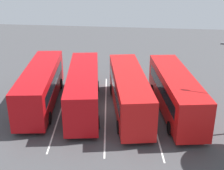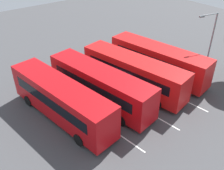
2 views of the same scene
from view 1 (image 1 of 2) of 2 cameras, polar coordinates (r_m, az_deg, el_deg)
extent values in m
plane|color=#424244|center=(26.77, -1.21, -4.45)|extent=(70.49, 70.49, 0.00)
cube|color=red|center=(26.01, 11.78, -1.22)|extent=(11.53, 4.43, 3.04)
cube|color=black|center=(30.82, 9.39, 4.32)|extent=(0.50, 2.17, 1.27)
cube|color=black|center=(25.59, 9.22, -0.54)|extent=(9.33, 1.74, 0.97)
cube|color=black|center=(26.21, 14.41, -0.42)|extent=(9.33, 1.74, 0.97)
cube|color=black|center=(30.68, 9.44, 5.26)|extent=(0.45, 1.98, 0.32)
cube|color=black|center=(31.55, 9.14, 0.69)|extent=(0.50, 2.27, 0.36)
cylinder|color=black|center=(29.52, 7.66, -0.91)|extent=(1.06, 0.46, 1.03)
cylinder|color=black|center=(30.04, 12.11, -0.81)|extent=(1.06, 0.46, 1.03)
cylinder|color=black|center=(23.22, 10.83, -7.93)|extent=(1.06, 0.46, 1.03)
cylinder|color=black|center=(23.88, 16.41, -7.59)|extent=(1.06, 0.46, 1.03)
cube|color=red|center=(25.64, 3.21, -1.11)|extent=(11.54, 4.65, 3.04)
cube|color=black|center=(30.56, 1.92, 4.46)|extent=(0.55, 2.17, 1.27)
cube|color=black|center=(25.38, 0.51, -0.44)|extent=(9.30, 1.94, 0.97)
cube|color=black|center=(25.68, 5.91, -0.28)|extent=(9.30, 1.94, 0.97)
cube|color=black|center=(30.42, 1.93, 5.41)|extent=(0.49, 1.97, 0.32)
cube|color=black|center=(31.30, 1.86, 0.79)|extent=(0.55, 2.26, 0.36)
cylinder|color=black|center=(29.36, -0.02, -0.83)|extent=(1.07, 0.48, 1.03)
cylinder|color=black|center=(29.62, 4.55, -0.69)|extent=(1.07, 0.48, 1.03)
cylinder|color=black|center=(22.93, 1.32, -7.91)|extent=(1.07, 0.48, 1.03)
cylinder|color=black|center=(23.25, 7.19, -7.63)|extent=(1.07, 0.48, 1.03)
cube|color=#B70C11|center=(26.30, -5.36, -0.56)|extent=(11.53, 4.37, 3.04)
cube|color=black|center=(31.27, -5.01, 4.81)|extent=(0.49, 2.18, 1.27)
cube|color=black|center=(26.25, -8.03, 0.13)|extent=(9.34, 1.69, 0.97)
cube|color=black|center=(26.13, -2.73, 0.23)|extent=(9.34, 1.69, 0.97)
cube|color=black|center=(31.14, -5.04, 5.73)|extent=(0.44, 1.98, 0.32)
cube|color=black|center=(32.00, -4.88, 1.21)|extent=(0.49, 2.27, 0.36)
cylinder|color=black|center=(30.22, -7.24, -0.32)|extent=(1.06, 0.45, 1.03)
cylinder|color=black|center=(30.12, -2.75, -0.24)|extent=(1.06, 0.45, 1.03)
cylinder|color=black|center=(23.75, -8.46, -7.02)|extent=(1.06, 0.45, 1.03)
cylinder|color=black|center=(23.62, -2.70, -6.96)|extent=(1.06, 0.45, 1.03)
cube|color=#B70C11|center=(27.53, -13.18, 0.00)|extent=(11.52, 4.16, 3.04)
cube|color=black|center=(32.44, -11.49, 5.09)|extent=(0.45, 2.18, 1.27)
cube|color=black|center=(27.67, -15.70, 0.67)|extent=(9.37, 1.51, 0.97)
cube|color=black|center=(27.18, -10.74, 0.74)|extent=(9.37, 1.51, 0.97)
cube|color=black|center=(32.32, -11.55, 5.98)|extent=(0.40, 1.98, 0.32)
cube|color=black|center=(33.14, -11.20, 1.61)|extent=(0.45, 2.28, 0.36)
cylinder|color=black|center=(31.55, -13.87, 0.17)|extent=(1.06, 0.43, 1.03)
cylinder|color=black|center=(31.13, -9.61, 0.22)|extent=(1.06, 0.43, 1.03)
cylinder|color=black|center=(25.20, -17.07, -6.02)|extent=(1.06, 0.43, 1.03)
cylinder|color=black|center=(24.67, -11.74, -6.09)|extent=(1.06, 0.43, 1.03)
cylinder|color=#232833|center=(33.92, 11.90, 1.79)|extent=(0.13, 0.13, 0.88)
cylinder|color=#232833|center=(33.96, 11.64, 1.84)|extent=(0.13, 0.13, 0.88)
cylinder|color=navy|center=(33.68, 11.87, 3.08)|extent=(0.42, 0.42, 0.70)
sphere|color=tan|center=(33.53, 11.93, 3.83)|extent=(0.24, 0.24, 0.24)
cube|color=silver|center=(26.54, 7.21, -4.88)|extent=(14.42, 2.03, 0.01)
cube|color=silver|center=(26.77, -1.21, -4.45)|extent=(14.42, 2.03, 0.01)
cube|color=silver|center=(27.56, -9.31, -3.94)|extent=(14.42, 2.03, 0.01)
camera|label=2|loc=(18.18, -62.10, 18.38)|focal=40.37mm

